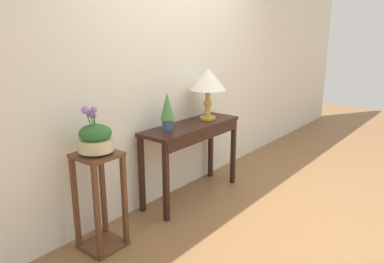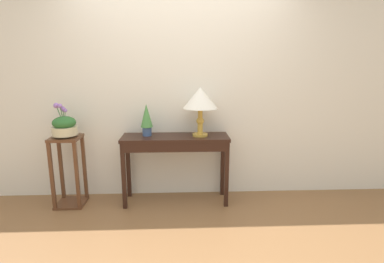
% 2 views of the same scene
% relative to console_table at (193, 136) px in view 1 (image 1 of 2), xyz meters
% --- Properties ---
extents(ground_plane, '(12.00, 12.00, 0.01)m').
position_rel_console_table_xyz_m(ground_plane, '(0.06, -1.06, -0.67)').
color(ground_plane, brown).
extents(back_wall_with_art, '(9.00, 0.10, 2.80)m').
position_rel_console_table_xyz_m(back_wall_with_art, '(0.06, 0.30, 0.73)').
color(back_wall_with_art, silver).
rests_on(back_wall_with_art, ground).
extents(console_table, '(1.19, 0.38, 0.79)m').
position_rel_console_table_xyz_m(console_table, '(0.00, 0.00, 0.00)').
color(console_table, black).
rests_on(console_table, ground).
extents(table_lamp, '(0.38, 0.38, 0.54)m').
position_rel_console_table_xyz_m(table_lamp, '(0.28, 0.02, 0.53)').
color(table_lamp, gold).
rests_on(table_lamp, console_table).
extents(potted_plant_on_console, '(0.14, 0.14, 0.36)m').
position_rel_console_table_xyz_m(potted_plant_on_console, '(-0.32, 0.06, 0.32)').
color(potted_plant_on_console, '#3D5684').
rests_on(potted_plant_on_console, console_table).
extents(pedestal_stand_left, '(0.31, 0.31, 0.80)m').
position_rel_console_table_xyz_m(pedestal_stand_left, '(-1.20, -0.01, -0.27)').
color(pedestal_stand_left, '#56331E').
rests_on(pedestal_stand_left, ground).
extents(planter_bowl_wide, '(0.27, 0.27, 0.37)m').
position_rel_console_table_xyz_m(planter_bowl_wide, '(-1.20, -0.01, 0.26)').
color(planter_bowl_wide, beige).
rests_on(planter_bowl_wide, pedestal_stand_left).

